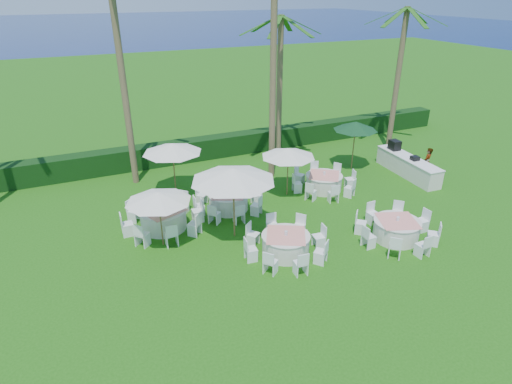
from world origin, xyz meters
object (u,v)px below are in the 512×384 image
(umbrella_a, at_px, (158,197))
(buffet_table, at_px, (407,165))
(banquet_table_c, at_px, (396,229))
(staff_person, at_px, (427,162))
(umbrella_c, at_px, (172,148))
(umbrella_d, at_px, (288,153))
(umbrella_green, at_px, (356,126))
(banquet_table_b, at_px, (286,244))
(banquet_table_e, at_px, (228,201))
(umbrella_b, at_px, (233,175))
(banquet_table_f, at_px, (324,182))
(banquet_table_d, at_px, (163,218))

(umbrella_a, relative_size, buffet_table, 0.57)
(banquet_table_c, bearing_deg, staff_person, 37.20)
(umbrella_c, bearing_deg, umbrella_d, -24.12)
(banquet_table_c, distance_m, umbrella_green, 7.61)
(umbrella_green, bearing_deg, staff_person, -40.60)
(buffet_table, distance_m, staff_person, 0.99)
(banquet_table_b, distance_m, banquet_table_e, 4.27)
(banquet_table_e, height_order, umbrella_green, umbrella_green)
(banquet_table_b, height_order, umbrella_a, umbrella_a)
(staff_person, bearing_deg, banquet_table_e, -28.06)
(umbrella_a, distance_m, umbrella_c, 4.50)
(banquet_table_b, height_order, umbrella_green, umbrella_green)
(umbrella_b, bearing_deg, umbrella_c, 104.11)
(banquet_table_f, bearing_deg, umbrella_b, -158.14)
(banquet_table_d, height_order, umbrella_d, umbrella_d)
(banquet_table_e, distance_m, umbrella_green, 8.38)
(umbrella_c, xyz_separation_m, staff_person, (12.64, -3.23, -1.59))
(umbrella_green, bearing_deg, umbrella_b, -155.00)
(umbrella_b, bearing_deg, banquet_table_b, -56.90)
(banquet_table_b, distance_m, umbrella_d, 5.39)
(umbrella_b, bearing_deg, umbrella_green, 25.00)
(banquet_table_b, relative_size, staff_person, 2.02)
(banquet_table_d, height_order, umbrella_b, umbrella_b)
(banquet_table_e, bearing_deg, banquet_table_f, 0.15)
(umbrella_c, relative_size, umbrella_d, 1.08)
(umbrella_a, bearing_deg, staff_person, 3.86)
(umbrella_a, bearing_deg, banquet_table_c, -21.32)
(banquet_table_b, xyz_separation_m, banquet_table_c, (4.50, -0.86, 0.00))
(umbrella_a, xyz_separation_m, umbrella_green, (11.33, 3.46, 0.37))
(umbrella_a, height_order, umbrella_b, umbrella_b)
(banquet_table_b, relative_size, umbrella_b, 0.96)
(banquet_table_e, relative_size, buffet_table, 0.72)
(banquet_table_e, xyz_separation_m, staff_person, (10.86, -0.76, 0.37))
(banquet_table_d, height_order, umbrella_green, umbrella_green)
(banquet_table_f, bearing_deg, banquet_table_e, -179.85)
(umbrella_c, height_order, umbrella_green, umbrella_green)
(banquet_table_c, distance_m, umbrella_b, 6.82)
(umbrella_a, relative_size, staff_person, 1.57)
(banquet_table_c, height_order, staff_person, staff_person)
(banquet_table_f, height_order, umbrella_green, umbrella_green)
(buffet_table, bearing_deg, umbrella_b, -169.09)
(umbrella_c, distance_m, buffet_table, 12.32)
(banquet_table_b, height_order, umbrella_b, umbrella_b)
(umbrella_c, relative_size, staff_person, 1.75)
(umbrella_d, distance_m, umbrella_green, 5.04)
(umbrella_b, height_order, umbrella_c, umbrella_b)
(banquet_table_f, xyz_separation_m, staff_person, (5.83, -0.78, 0.37))
(banquet_table_e, distance_m, umbrella_b, 3.24)
(banquet_table_b, bearing_deg, banquet_table_f, 44.22)
(banquet_table_e, distance_m, umbrella_c, 3.62)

